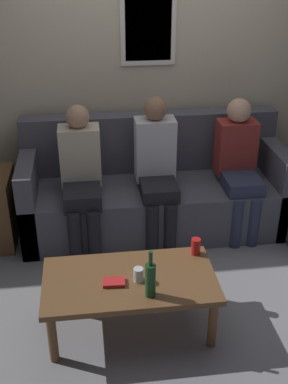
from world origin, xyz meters
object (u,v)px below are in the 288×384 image
at_px(coffee_table, 130,285).
at_px(person_right, 238,162).
at_px(person_left, 81,173).
at_px(drinking_glass, 138,275).
at_px(person_middle, 156,165).
at_px(couch_main, 153,191).
at_px(wine_bottle, 150,279).

bearing_deg(coffee_table, person_right, 47.54).
distance_m(coffee_table, person_left, 1.21).
relative_size(drinking_glass, person_right, 0.08).
distance_m(person_middle, person_right, 0.73).
bearing_deg(couch_main, person_middle, -91.20).
xyz_separation_m(wine_bottle, person_right, (0.97, 1.36, 0.12)).
relative_size(couch_main, person_right, 1.95).
xyz_separation_m(coffee_table, wine_bottle, (0.11, -0.18, 0.18)).
distance_m(coffee_table, person_middle, 1.25).
distance_m(wine_bottle, person_middle, 1.37).
distance_m(drinking_glass, person_right, 1.60).
bearing_deg(drinking_glass, person_left, 106.39).
xyz_separation_m(wine_bottle, person_left, (-0.40, 1.32, 0.12)).
xyz_separation_m(couch_main, wine_bottle, (-0.24, -1.51, 0.19)).
xyz_separation_m(couch_main, person_left, (-0.64, -0.19, 0.31)).
bearing_deg(person_left, coffee_table, -75.71).
bearing_deg(person_left, couch_main, 16.88).
height_order(drinking_glass, person_middle, person_middle).
xyz_separation_m(couch_main, drinking_glass, (-0.30, -1.36, 0.11)).
xyz_separation_m(person_middle, person_right, (0.73, 0.02, -0.02)).
bearing_deg(person_middle, person_right, 1.48).
relative_size(wine_bottle, drinking_glass, 3.41).
relative_size(wine_bottle, person_middle, 0.26).
distance_m(couch_main, coffee_table, 1.37).
relative_size(wine_bottle, person_right, 0.27).
relative_size(couch_main, person_middle, 1.87).
distance_m(coffee_table, wine_bottle, 0.28).
xyz_separation_m(coffee_table, drinking_glass, (0.05, -0.03, 0.10)).
bearing_deg(person_right, wine_bottle, -125.39).
height_order(couch_main, wine_bottle, couch_main).
bearing_deg(person_middle, person_left, -177.39).
distance_m(drinking_glass, person_middle, 1.25).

